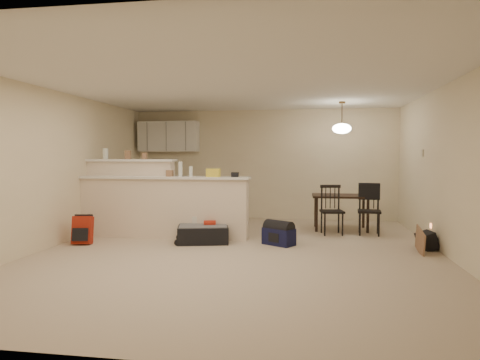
% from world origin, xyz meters
% --- Properties ---
extents(room, '(7.00, 7.02, 2.50)m').
position_xyz_m(room, '(0.00, 0.00, 1.25)').
color(room, '#C3AF96').
rests_on(room, ground).
extents(breakfast_bar, '(3.08, 0.58, 1.39)m').
position_xyz_m(breakfast_bar, '(-1.76, 0.98, 0.61)').
color(breakfast_bar, beige).
rests_on(breakfast_bar, ground).
extents(upper_cabinets, '(1.40, 0.34, 0.70)m').
position_xyz_m(upper_cabinets, '(-2.20, 3.32, 1.90)').
color(upper_cabinets, white).
rests_on(upper_cabinets, room).
extents(kitchen_counter, '(1.80, 0.60, 0.90)m').
position_xyz_m(kitchen_counter, '(-2.00, 3.19, 0.45)').
color(kitchen_counter, white).
rests_on(kitchen_counter, ground).
extents(thermostat, '(0.02, 0.12, 0.12)m').
position_xyz_m(thermostat, '(2.98, 1.55, 1.50)').
color(thermostat, beige).
rests_on(thermostat, room).
extents(jar, '(0.10, 0.10, 0.20)m').
position_xyz_m(jar, '(-2.69, 1.12, 1.49)').
color(jar, silver).
rests_on(jar, breakfast_bar).
extents(cereal_box, '(0.10, 0.07, 0.16)m').
position_xyz_m(cereal_box, '(-2.25, 1.12, 1.47)').
color(cereal_box, '#90684A').
rests_on(cereal_box, breakfast_bar).
extents(small_box, '(0.08, 0.06, 0.12)m').
position_xyz_m(small_box, '(-1.93, 1.12, 1.45)').
color(small_box, '#90684A').
rests_on(small_box, breakfast_bar).
extents(bottle_a, '(0.07, 0.07, 0.26)m').
position_xyz_m(bottle_a, '(-1.19, 0.90, 1.22)').
color(bottle_a, silver).
rests_on(bottle_a, breakfast_bar).
extents(bottle_b, '(0.06, 0.06, 0.18)m').
position_xyz_m(bottle_b, '(-1.00, 0.90, 1.18)').
color(bottle_b, silver).
rests_on(bottle_b, breakfast_bar).
extents(bag_lump, '(0.22, 0.18, 0.14)m').
position_xyz_m(bag_lump, '(-0.60, 0.90, 1.16)').
color(bag_lump, '#90684A').
rests_on(bag_lump, breakfast_bar).
extents(pouch, '(0.12, 0.10, 0.08)m').
position_xyz_m(pouch, '(-0.22, 0.90, 1.13)').
color(pouch, '#90684A').
rests_on(pouch, breakfast_bar).
extents(extra_item_x, '(0.11, 0.10, 0.11)m').
position_xyz_m(extra_item_x, '(-1.38, 0.90, 1.15)').
color(extra_item_x, '#90684A').
rests_on(extra_item_x, breakfast_bar).
extents(dining_table, '(1.10, 0.74, 0.69)m').
position_xyz_m(dining_table, '(1.66, 2.23, 0.60)').
color(dining_table, black).
rests_on(dining_table, ground).
extents(pendant_lamp, '(0.36, 0.36, 0.62)m').
position_xyz_m(pendant_lamp, '(1.66, 2.23, 1.99)').
color(pendant_lamp, brown).
rests_on(pendant_lamp, room).
extents(dining_chair_near, '(0.45, 0.44, 0.91)m').
position_xyz_m(dining_chair_near, '(1.46, 1.68, 0.45)').
color(dining_chair_near, black).
rests_on(dining_chair_near, ground).
extents(dining_chair_far, '(0.44, 0.42, 0.92)m').
position_xyz_m(dining_chair_far, '(2.14, 1.75, 0.46)').
color(dining_chair_far, black).
rests_on(dining_chair_far, ground).
extents(suitcase, '(0.93, 0.72, 0.28)m').
position_xyz_m(suitcase, '(-0.71, 0.59, 0.14)').
color(suitcase, black).
rests_on(suitcase, ground).
extents(red_backpack, '(0.33, 0.24, 0.46)m').
position_xyz_m(red_backpack, '(-2.64, 0.17, 0.23)').
color(red_backpack, '#A92313').
rests_on(red_backpack, ground).
extents(navy_duffel, '(0.57, 0.50, 0.27)m').
position_xyz_m(navy_duffel, '(0.56, 0.61, 0.14)').
color(navy_duffel, '#12153A').
rests_on(navy_duffel, ground).
extents(black_daypack, '(0.27, 0.34, 0.27)m').
position_xyz_m(black_daypack, '(2.85, 0.61, 0.13)').
color(black_daypack, black).
rests_on(black_daypack, ground).
extents(cardboard_sheet, '(0.02, 0.48, 0.36)m').
position_xyz_m(cardboard_sheet, '(2.68, 0.32, 0.18)').
color(cardboard_sheet, '#90684A').
rests_on(cardboard_sheet, ground).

